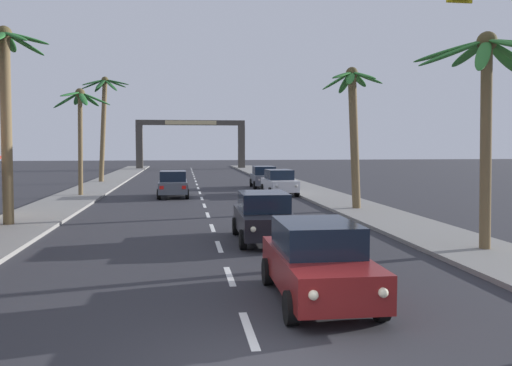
{
  "coord_description": "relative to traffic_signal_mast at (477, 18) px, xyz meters",
  "views": [
    {
      "loc": [
        -1.14,
        -7.45,
        3.32
      ],
      "look_at": [
        0.99,
        8.0,
        2.2
      ],
      "focal_mm": 37.26,
      "sensor_mm": 36.0,
      "label": 1
    }
  ],
  "objects": [
    {
      "name": "palm_right_third",
      "position": [
        3.98,
        18.01,
        -0.46
      ],
      "size": [
        3.12,
        3.02,
        7.2
      ],
      "color": "brown",
      "rests_on": "ground"
    },
    {
      "name": "sidewalk_left",
      "position": [
        -11.14,
        19.72,
        -5.19
      ],
      "size": [
        3.2,
        110.0,
        0.14
      ],
      "primitive_type": "cube",
      "color": "gray",
      "rests_on": "ground"
    },
    {
      "name": "sedan_parked_nearest_kerb",
      "position": [
        1.87,
        26.98,
        -4.41
      ],
      "size": [
        2.04,
        4.49,
        1.68
      ],
      "color": "silver",
      "rests_on": "ground"
    },
    {
      "name": "sedan_parked_mid_kerb",
      "position": [
        1.74,
        32.81,
        -4.41
      ],
      "size": [
        2.06,
        4.49,
        1.68
      ],
      "color": "#4C515B",
      "rests_on": "ground"
    },
    {
      "name": "palm_right_second",
      "position": [
        4.62,
        7.29,
        -0.21
      ],
      "size": [
        4.03,
        4.3,
        6.71
      ],
      "color": "brown",
      "rests_on": "ground"
    },
    {
      "name": "traffic_signal_mast",
      "position": [
        0.0,
        0.0,
        0.0
      ],
      "size": [
        10.29,
        0.41,
        7.26
      ],
      "color": "#2D2D33",
      "rests_on": "ground"
    },
    {
      "name": "sedan_lead_at_stop_bar",
      "position": [
        -1.66,
        3.14,
        -4.41
      ],
      "size": [
        1.97,
        4.46,
        1.68
      ],
      "color": "maroon",
      "rests_on": "ground"
    },
    {
      "name": "palm_left_second",
      "position": [
        -11.4,
        14.61,
        0.2
      ],
      "size": [
        3.15,
        3.27,
        7.99
      ],
      "color": "brown",
      "rests_on": "ground"
    },
    {
      "name": "palm_left_third",
      "position": [
        -10.9,
        27.29,
        -0.06
      ],
      "size": [
        3.67,
        3.76,
        6.9
      ],
      "color": "brown",
      "rests_on": "ground"
    },
    {
      "name": "lane_markings",
      "position": [
        -2.92,
        20.22,
        -5.25
      ],
      "size": [
        4.28,
        89.11,
        0.01
      ],
      "color": "silver",
      "rests_on": "ground"
    },
    {
      "name": "sedan_oncoming_far",
      "position": [
        -5.12,
        26.44,
        -4.41
      ],
      "size": [
        1.98,
        4.46,
        1.68
      ],
      "color": "#4C515B",
      "rests_on": "ground"
    },
    {
      "name": "sedan_third_in_queue",
      "position": [
        -1.73,
        10.31,
        -4.41
      ],
      "size": [
        2.0,
        4.47,
        1.68
      ],
      "color": "black",
      "rests_on": "ground"
    },
    {
      "name": "town_gateway_arch",
      "position": [
        -3.34,
        66.66,
        -0.87
      ],
      "size": [
        14.99,
        0.9,
        6.77
      ],
      "color": "#423D38",
      "rests_on": "ground"
    },
    {
      "name": "palm_left_farthest",
      "position": [
        -11.25,
        39.95,
        1.07
      ],
      "size": [
        4.15,
        4.08,
        9.23
      ],
      "color": "brown",
      "rests_on": "ground"
    },
    {
      "name": "sidewalk_right",
      "position": [
        4.46,
        19.72,
        -5.19
      ],
      "size": [
        3.2,
        110.0,
        0.14
      ],
      "primitive_type": "cube",
      "color": "gray",
      "rests_on": "ground"
    }
  ]
}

